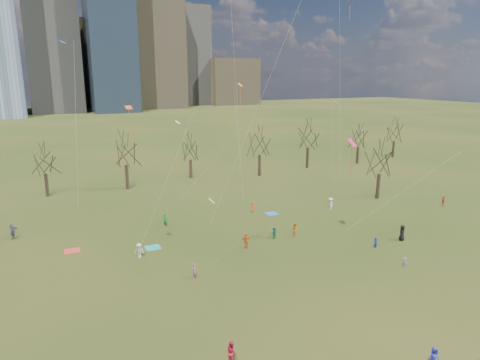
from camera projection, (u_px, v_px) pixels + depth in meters
name	position (u px, v px, depth m)	size (l,w,h in m)	color
ground	(298.00, 285.00, 38.14)	(500.00, 500.00, 0.00)	black
downtown_skyline	(62.00, 32.00, 212.05)	(212.50, 78.00, 118.00)	slate
bare_tree_row	(172.00, 152.00, 69.20)	(113.04, 29.80, 9.50)	black
blanket_teal	(153.00, 248.00, 46.37)	(1.60, 1.50, 0.03)	teal
blanket_navy	(272.00, 214.00, 57.71)	(1.60, 1.50, 0.03)	#2260A2
blanket_crimson	(72.00, 251.00, 45.51)	(1.60, 1.50, 0.03)	red
person_0	(434.00, 357.00, 27.26)	(0.70, 0.46, 1.43)	#232699
person_2	(232.00, 352.00, 27.68)	(0.76, 0.60, 1.57)	#BD1B37
person_3	(405.00, 262.00, 41.57)	(0.67, 0.38, 1.03)	slate
person_4	(246.00, 241.00, 45.96)	(1.00, 0.42, 1.71)	#CB5016
person_5	(274.00, 233.00, 48.83)	(1.29, 0.41, 1.39)	#1B7A5A
person_6	(402.00, 233.00, 48.21)	(0.89, 0.58, 1.83)	black
person_7	(194.00, 271.00, 39.15)	(0.54, 0.36, 1.49)	#914888
person_8	(375.00, 243.00, 46.15)	(0.58, 0.46, 1.20)	#244B9F
person_9	(139.00, 251.00, 43.68)	(1.00, 0.58, 1.55)	beige
person_10	(443.00, 201.00, 60.87)	(0.86, 0.36, 1.46)	red
person_11	(13.00, 231.00, 48.67)	(1.79, 0.57, 1.93)	#5D5C61
person_12	(253.00, 207.00, 58.34)	(0.68, 0.44, 1.39)	#D34817
person_13	(165.00, 220.00, 52.70)	(0.62, 0.40, 1.69)	#197233
person_14	(295.00, 230.00, 49.46)	(0.77, 0.60, 1.59)	orange
person_15	(330.00, 204.00, 59.17)	(1.13, 0.65, 1.75)	silver
kites_airborne	(241.00, 120.00, 51.61)	(67.14, 39.80, 28.85)	#DB4C12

